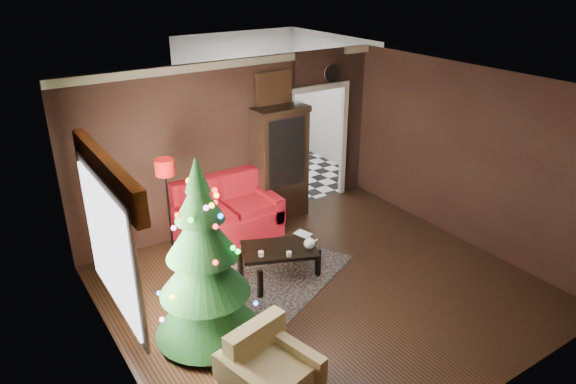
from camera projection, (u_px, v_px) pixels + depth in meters
floor at (324, 289)px, 7.26m from camera, size 5.50×5.50×0.00m
ceiling at (330, 90)px, 6.13m from camera, size 5.50×5.50×0.00m
wall_back at (234, 145)px, 8.60m from camera, size 5.50×0.00×5.50m
wall_front at (493, 292)px, 4.79m from camera, size 5.50×0.00×5.50m
wall_left at (112, 260)px, 5.30m from camera, size 0.00×5.50×5.50m
wall_right at (468, 157)px, 8.08m from camera, size 0.00×5.50×5.50m
doorway at (317, 147)px, 9.60m from camera, size 1.10×0.10×2.10m
left_window at (109, 247)px, 5.46m from camera, size 0.05×1.60×1.40m
valance at (106, 172)px, 5.16m from camera, size 0.12×2.10×0.35m
kitchen_floor at (274, 174)px, 11.17m from camera, size 3.00×3.00×0.00m
kitchen_window at (238, 83)px, 11.58m from camera, size 0.70×0.06×0.70m
rug at (267, 276)px, 7.56m from camera, size 2.75×2.44×0.01m
loveseat at (228, 210)px, 8.42m from camera, size 1.70×0.90×1.00m
curio_cabinet at (280, 166)px, 8.98m from camera, size 0.90×0.45×1.90m
floor_lamp at (170, 216)px, 7.50m from camera, size 0.38×0.38×1.73m
christmas_tree at (203, 262)px, 5.93m from camera, size 1.34×1.34×2.41m
armchair at (270, 371)px, 5.18m from camera, size 0.92×0.92×0.79m
coffee_table at (279, 262)px, 7.44m from camera, size 1.21×1.00×0.47m
teapot at (309, 243)px, 7.30m from camera, size 0.21×0.21×0.17m
cup_a at (261, 254)px, 7.14m from camera, size 0.10×0.10×0.07m
cup_b at (289, 254)px, 7.14m from camera, size 0.09×0.09×0.06m
book at (299, 230)px, 7.59m from camera, size 0.17×0.07×0.24m
wall_clock at (332, 73)px, 9.15m from camera, size 0.32×0.32×0.06m
painting at (274, 89)px, 8.60m from camera, size 0.62×0.05×0.52m
kitchen_counter at (246, 140)px, 11.90m from camera, size 1.80×0.60×0.90m
kitchen_table at (269, 165)px, 10.63m from camera, size 0.70×0.70×0.75m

